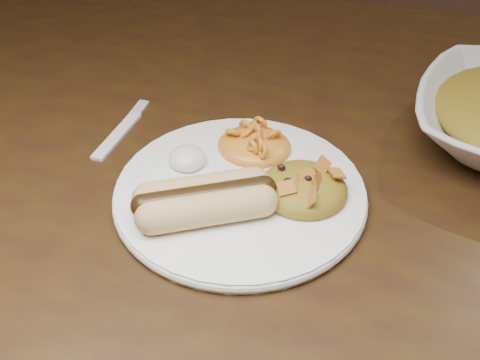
# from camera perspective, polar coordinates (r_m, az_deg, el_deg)

# --- Properties ---
(table) EXTENTS (1.60, 0.90, 0.75)m
(table) POSITION_cam_1_polar(r_m,az_deg,el_deg) (0.75, -1.62, -0.86)
(table) COLOR #33240B
(table) RESTS_ON floor
(plate) EXTENTS (0.30, 0.30, 0.01)m
(plate) POSITION_cam_1_polar(r_m,az_deg,el_deg) (0.59, 0.00, -1.26)
(plate) COLOR white
(plate) RESTS_ON table
(hotdog) EXTENTS (0.12, 0.11, 0.03)m
(hotdog) POSITION_cam_1_polar(r_m,az_deg,el_deg) (0.54, -3.59, -1.93)
(hotdog) COLOR #D6B37F
(hotdog) RESTS_ON plate
(mac_and_cheese) EXTENTS (0.10, 0.09, 0.03)m
(mac_and_cheese) POSITION_cam_1_polar(r_m,az_deg,el_deg) (0.63, 1.48, 4.37)
(mac_and_cheese) COLOR orange
(mac_and_cheese) RESTS_ON plate
(sour_cream) EXTENTS (0.04, 0.04, 0.02)m
(sour_cream) POSITION_cam_1_polar(r_m,az_deg,el_deg) (0.61, -5.41, 2.53)
(sour_cream) COLOR white
(sour_cream) RESTS_ON plate
(taco_salad) EXTENTS (0.09, 0.09, 0.04)m
(taco_salad) POSITION_cam_1_polar(r_m,az_deg,el_deg) (0.57, 6.48, -0.19)
(taco_salad) COLOR #B46E10
(taco_salad) RESTS_ON plate
(fork) EXTENTS (0.03, 0.15, 0.00)m
(fork) POSITION_cam_1_polar(r_m,az_deg,el_deg) (0.69, -12.38, 4.44)
(fork) COLOR silver
(fork) RESTS_ON table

